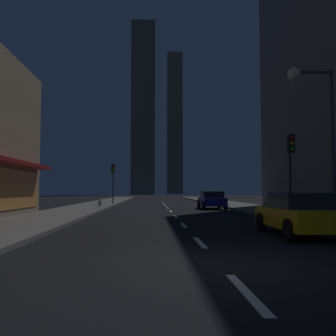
{
  "coord_description": "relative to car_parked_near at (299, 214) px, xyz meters",
  "views": [
    {
      "loc": [
        -1.43,
        -7.43,
        1.54
      ],
      "look_at": [
        0.0,
        23.17,
        3.44
      ],
      "focal_mm": 38.42,
      "sensor_mm": 36.0,
      "label": 1
    }
  ],
  "objects": [
    {
      "name": "sidewalk_left",
      "position": [
        -10.6,
        27.41,
        -0.67
      ],
      "size": [
        4.0,
        76.0,
        0.15
      ],
      "primitive_type": "cube",
      "color": "#605E59",
      "rests_on": "ground"
    },
    {
      "name": "lane_marking_center",
      "position": [
        -3.6,
        14.21,
        -0.73
      ],
      "size": [
        0.16,
        43.8,
        0.01
      ],
      "color": "silver",
      "rests_on": "ground"
    },
    {
      "name": "sidewalk_right",
      "position": [
        3.4,
        27.41,
        -0.67
      ],
      "size": [
        4.0,
        76.0,
        0.15
      ],
      "primitive_type": "cube",
      "color": "#605E59",
      "rests_on": "ground"
    },
    {
      "name": "car_parked_near",
      "position": [
        0.0,
        0.0,
        0.0
      ],
      "size": [
        1.98,
        4.24,
        1.45
      ],
      "color": "gold",
      "rests_on": "ground"
    },
    {
      "name": "car_parked_far",
      "position": [
        0.0,
        17.67,
        0.0
      ],
      "size": [
        1.98,
        4.24,
        1.45
      ],
      "color": "navy",
      "rests_on": "ground"
    },
    {
      "name": "fire_hydrant_far_left",
      "position": [
        -9.5,
        19.52,
        -0.29
      ],
      "size": [
        0.42,
        0.3,
        0.65
      ],
      "color": "#B2B2B2",
      "rests_on": "sidewalk_left"
    },
    {
      "name": "street_lamp_right",
      "position": [
        1.78,
        2.62,
        4.33
      ],
      "size": [
        1.96,
        0.56,
        6.58
      ],
      "color": "#38383D",
      "rests_on": "sidewalk_right"
    },
    {
      "name": "traffic_light_near_right",
      "position": [
        1.9,
        5.44,
        2.45
      ],
      "size": [
        0.32,
        0.48,
        4.2
      ],
      "color": "#2D2D2D",
      "rests_on": "sidewalk_right"
    },
    {
      "name": "skyscraper_distant_tall",
      "position": [
        -7.99,
        114.73,
        30.12
      ],
      "size": [
        8.38,
        6.75,
        61.72
      ],
      "primitive_type": "cube",
      "color": "#635E4A",
      "rests_on": "ground"
    },
    {
      "name": "traffic_light_far_left",
      "position": [
        -9.1,
        26.35,
        2.45
      ],
      "size": [
        0.32,
        0.48,
        4.2
      ],
      "color": "#2D2D2D",
      "rests_on": "sidewalk_left"
    },
    {
      "name": "ground_plane",
      "position": [
        -3.6,
        27.41,
        -0.79
      ],
      "size": [
        78.0,
        136.0,
        0.1
      ],
      "primitive_type": "cube",
      "color": "black"
    },
    {
      "name": "skyscraper_distant_mid",
      "position": [
        4.73,
        137.08,
        28.64
      ],
      "size": [
        6.15,
        8.69,
        58.76
      ],
      "primitive_type": "cube",
      "color": "#5F5B47",
      "rests_on": "ground"
    }
  ]
}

